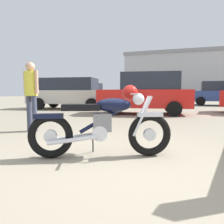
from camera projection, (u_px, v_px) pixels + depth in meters
ground_plane at (117, 163)px, 2.85m from camera, size 80.00×80.00×0.00m
vintage_motorcycle at (105, 123)px, 3.09m from camera, size 1.94×1.07×1.07m
bystander at (31, 89)px, 5.07m from camera, size 0.46×0.30×1.66m
silver_sedan_mid at (146, 93)px, 9.22m from camera, size 4.12×2.30×1.78m
red_hatchback_near at (79, 92)px, 18.85m from camera, size 4.89×2.42×1.74m
dark_sedan_left at (224, 92)px, 15.31m from camera, size 4.70×1.97×1.74m
pale_sedan_back at (69, 92)px, 12.13m from camera, size 4.92×2.51×1.74m
industrial_building at (197, 77)px, 34.39m from camera, size 22.09×12.20×7.01m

